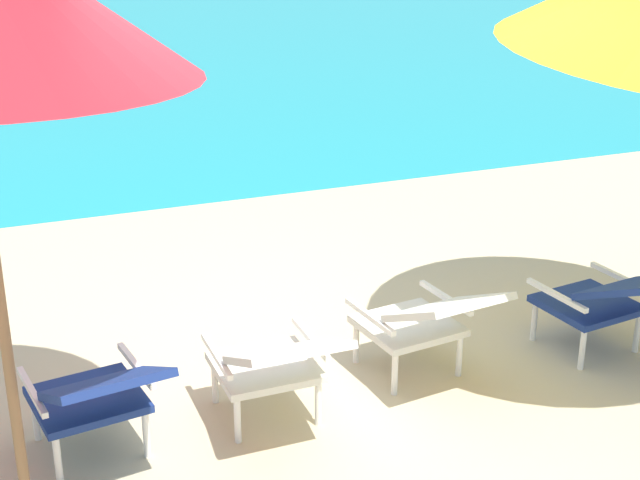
% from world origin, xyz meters
% --- Properties ---
extents(ground_plane, '(40.00, 40.00, 0.00)m').
position_xyz_m(ground_plane, '(0.00, 4.00, 0.00)').
color(ground_plane, '#CCB78E').
extents(ocean_band, '(40.00, 18.00, 0.01)m').
position_xyz_m(ocean_band, '(0.00, 12.35, 0.00)').
color(ocean_band, teal).
rests_on(ocean_band, ground_plane).
extents(lounge_chair_far_left, '(0.66, 0.94, 0.68)m').
position_xyz_m(lounge_chair_far_left, '(-1.40, -0.29, 0.40)').
color(lounge_chair_far_left, navy).
rests_on(lounge_chair_far_left, ground_plane).
extents(lounge_chair_near_left, '(0.56, 0.88, 0.68)m').
position_xyz_m(lounge_chair_near_left, '(-0.50, -0.29, 0.40)').
color(lounge_chair_near_left, silver).
rests_on(lounge_chair_near_left, ground_plane).
extents(lounge_chair_near_right, '(0.65, 0.94, 0.68)m').
position_xyz_m(lounge_chair_near_right, '(0.44, -0.12, 0.40)').
color(lounge_chair_near_right, silver).
rests_on(lounge_chair_near_right, ground_plane).
extents(lounge_chair_far_right, '(0.65, 0.94, 0.68)m').
position_xyz_m(lounge_chair_far_right, '(1.58, -0.25, 0.40)').
color(lounge_chair_far_right, navy).
rests_on(lounge_chair_far_right, ground_plane).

